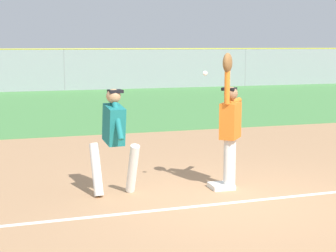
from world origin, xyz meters
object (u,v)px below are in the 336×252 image
(runner, at_px, (114,134))
(parked_car_tan, at_px, (85,74))
(fielder, at_px, (230,123))
(baseball, at_px, (205,73))
(parked_car_silver, at_px, (0,75))
(first_base, at_px, (221,186))
(parked_car_black, at_px, (165,73))

(runner, bearing_deg, parked_car_tan, 77.67)
(fielder, bearing_deg, parked_car_tan, -52.79)
(fielder, bearing_deg, runner, 35.57)
(baseball, bearing_deg, parked_car_silver, 96.71)
(first_base, xyz_separation_m, fielder, (0.14, -0.00, 1.08))
(first_base, xyz_separation_m, parked_car_silver, (-3.29, 24.37, 0.63))
(first_base, distance_m, parked_car_black, 24.45)
(baseball, distance_m, parked_car_silver, 24.77)
(runner, bearing_deg, baseball, -18.90)
(first_base, distance_m, baseball, 1.97)
(parked_car_silver, xyz_separation_m, parked_car_black, (9.70, -0.79, 0.00))
(baseball, relative_size, parked_car_black, 0.02)
(parked_car_tan, xyz_separation_m, parked_car_black, (4.82, -0.64, 0.00))
(fielder, distance_m, parked_car_silver, 24.62)
(first_base, xyz_separation_m, parked_car_tan, (1.59, 24.22, 0.63))
(parked_car_black, bearing_deg, fielder, -108.73)
(fielder, relative_size, baseball, 30.81)
(fielder, xyz_separation_m, parked_car_tan, (1.45, 24.22, -0.45))
(runner, bearing_deg, first_base, -9.63)
(first_base, bearing_deg, fielder, -1.77)
(runner, height_order, parked_car_silver, runner)
(baseball, bearing_deg, parked_car_black, 74.03)
(fielder, xyz_separation_m, parked_car_black, (6.27, 23.59, -0.45))
(runner, distance_m, parked_car_silver, 24.25)
(first_base, relative_size, runner, 0.22)
(parked_car_tan, bearing_deg, parked_car_silver, 179.10)
(first_base, distance_m, parked_car_tan, 24.28)
(baseball, distance_m, parked_car_black, 24.77)
(first_base, height_order, parked_car_tan, parked_car_tan)
(first_base, relative_size, parked_car_silver, 0.08)
(fielder, distance_m, parked_car_black, 24.41)
(fielder, bearing_deg, parked_car_silver, -41.37)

